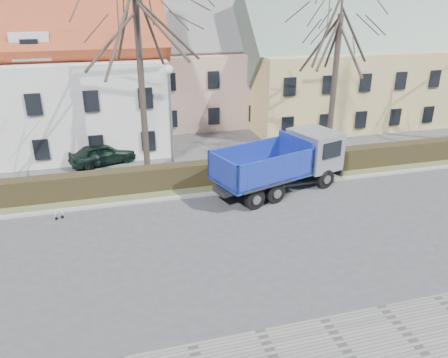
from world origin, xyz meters
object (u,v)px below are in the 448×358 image
object	(u,v)px
parked_car_a	(102,153)
cart_frame	(55,215)
dump_truck	(275,165)
streetlight	(171,125)

from	to	relation	value
parked_car_a	cart_frame	bearing A→B (deg)	144.76
dump_truck	cart_frame	size ratio (longest dim) A/B	11.99
cart_frame	parked_car_a	bearing A→B (deg)	72.00
streetlight	cart_frame	size ratio (longest dim) A/B	10.41
streetlight	parked_car_a	distance (m)	6.20
dump_truck	cart_frame	xyz separation A→B (m)	(-11.40, -0.41, -1.25)
dump_truck	parked_car_a	size ratio (longest dim) A/B	1.87
cart_frame	parked_car_a	xyz separation A→B (m)	(2.37, 7.30, 0.41)
dump_truck	cart_frame	distance (m)	11.48
streetlight	cart_frame	bearing A→B (deg)	-152.42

